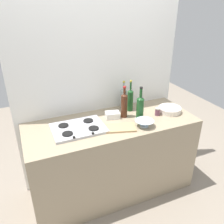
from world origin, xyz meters
The scene contains 13 objects.
ground_plane centered at (0.00, 0.00, 0.00)m, with size 6.00×6.00×0.00m, color gray.
counter_block centered at (0.00, 0.00, 0.45)m, with size 1.80×0.70×0.90m, color tan.
backsplash_panel centered at (0.00, 0.38, 1.13)m, with size 1.90×0.06×2.25m, color white.
stovetop_hob centered at (-0.36, 0.00, 0.91)m, with size 0.52×0.38×0.04m.
plate_stack centered at (0.70, -0.03, 0.93)m, with size 0.26×0.26×0.06m.
wine_bottle_leftmost centered at (0.26, 0.28, 1.03)m, with size 0.07×0.07×0.33m.
wine_bottle_mid_left centered at (0.30, -0.05, 1.04)m, with size 0.08×0.08×0.36m.
wine_bottle_mid_right centered at (0.30, 0.19, 1.03)m, with size 0.07×0.07×0.36m.
wine_bottle_rightmost centered at (0.17, 0.07, 1.04)m, with size 0.07×0.07×0.35m.
mixing_bowl centered at (0.27, -0.21, 0.94)m, with size 0.19×0.19×0.07m.
butter_dish centered at (0.05, 0.09, 0.93)m, with size 0.15×0.11×0.07m, color white.
condiment_jar_front centered at (0.53, -0.04, 0.94)m, with size 0.06×0.06×0.09m.
cutting_board centered at (0.03, -0.15, 0.91)m, with size 0.30×0.17×0.02m, color tan.
Camera 1 is at (-0.85, -1.97, 2.07)m, focal length 37.48 mm.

